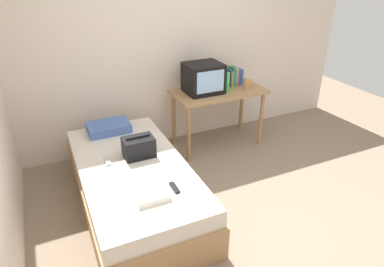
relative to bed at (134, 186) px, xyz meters
The scene contains 14 objects.
ground_plane 1.19m from the bed, 38.89° to the right, with size 8.00×8.00×0.00m, color #84705B.
wall_back 1.88m from the bed, 54.33° to the left, with size 5.20×0.10×2.60m, color beige.
bed is the anchor object (origin of this frame).
desk 1.65m from the bed, 30.84° to the left, with size 1.16×0.60×0.76m.
tv 1.59m from the bed, 35.78° to the left, with size 0.44×0.39×0.36m.
water_bottle 1.71m from the bed, 26.61° to the left, with size 0.07×0.07×0.25m, color green.
book_row 2.00m from the bed, 29.41° to the left, with size 0.19×0.17×0.25m.
picture_frame 1.95m from the bed, 21.97° to the left, with size 0.11×0.02×0.13m, color #B27F4C.
pillow 0.84m from the bed, 93.38° to the left, with size 0.46×0.30×0.10m, color #4766AD.
handbag 0.39m from the bed, 47.07° to the left, with size 0.30×0.20×0.23m.
magazine 0.42m from the bed, 126.46° to the right, with size 0.21×0.29×0.01m, color white.
remote_dark 0.63m from the bed, 67.48° to the right, with size 0.04×0.16×0.02m, color black.
remote_silver 0.36m from the bed, 148.15° to the left, with size 0.04×0.14×0.02m, color #B7B7BC.
folded_towel 0.63m from the bed, 89.84° to the right, with size 0.28×0.22×0.06m, color white.
Camera 1 is at (-1.54, -2.00, 2.23)m, focal length 31.87 mm.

